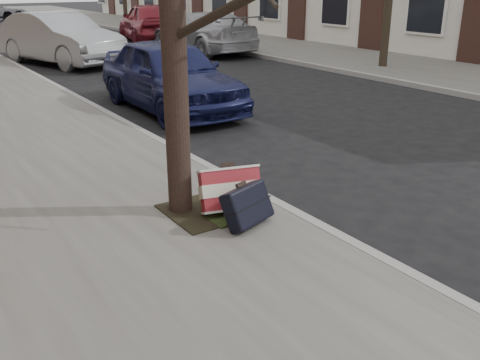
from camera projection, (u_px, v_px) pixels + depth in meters
ground at (424, 216)px, 5.77m from camera, size 120.00×120.00×0.00m
far_sidewalk at (242, 41)px, 21.47m from camera, size 4.00×70.00×0.12m
dirt_patch at (208, 210)px, 5.62m from camera, size 0.85×0.85×0.02m
suitcase_red at (230, 190)px, 5.53m from camera, size 0.69×0.50×0.48m
suitcase_navy at (247, 205)px, 5.22m from camera, size 0.62×0.47×0.43m
car_near_front at (170, 75)px, 10.25m from camera, size 1.70×4.04×1.36m
car_near_mid at (60, 39)px, 15.82m from camera, size 2.83×4.84×1.51m
car_near_back at (12, 27)px, 20.71m from camera, size 2.38×4.88×1.34m
car_far_front at (203, 32)px, 18.35m from camera, size 2.04×4.80×1.38m
car_far_back at (150, 22)px, 21.37m from camera, size 2.82×4.95×1.59m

